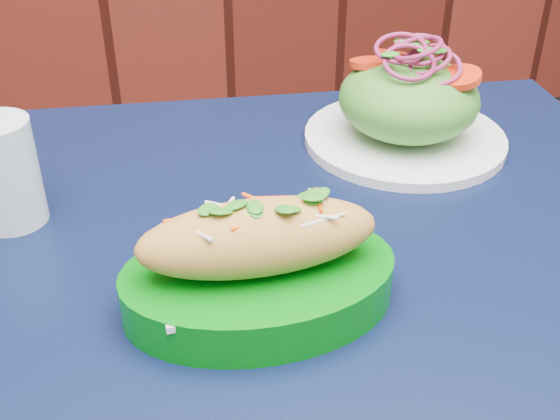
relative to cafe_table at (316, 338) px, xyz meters
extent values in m
cube|color=black|center=(0.00, 0.00, 0.07)|extent=(0.86, 0.86, 0.03)
cylinder|color=black|center=(-0.30, 0.36, -0.30)|extent=(0.04, 0.04, 0.72)
cylinder|color=black|center=(0.36, 0.30, -0.30)|extent=(0.04, 0.04, 0.72)
cylinder|color=white|center=(0.46, 0.23, -0.42)|extent=(0.03, 0.03, 0.48)
cube|color=white|center=(-0.06, -0.04, 0.12)|extent=(0.18, 0.12, 0.01)
ellipsoid|color=gold|center=(-0.06, -0.04, 0.16)|extent=(0.20, 0.07, 0.06)
cylinder|color=white|center=(0.17, 0.22, 0.09)|extent=(0.24, 0.24, 0.01)
ellipsoid|color=#4C992D|center=(0.17, 0.22, 0.15)|extent=(0.17, 0.17, 0.09)
cylinder|color=red|center=(0.22, 0.19, 0.19)|extent=(0.05, 0.05, 0.01)
cylinder|color=red|center=(0.13, 0.25, 0.19)|extent=(0.05, 0.05, 0.01)
cylinder|color=red|center=(0.17, 0.27, 0.19)|extent=(0.05, 0.05, 0.01)
torus|color=#952053|center=(0.17, 0.22, 0.20)|extent=(0.06, 0.06, 0.01)
torus|color=#952053|center=(0.17, 0.22, 0.20)|extent=(0.06, 0.06, 0.01)
torus|color=#952053|center=(0.17, 0.22, 0.20)|extent=(0.06, 0.06, 0.01)
torus|color=#952053|center=(0.17, 0.22, 0.21)|extent=(0.06, 0.06, 0.01)
torus|color=#952053|center=(0.17, 0.22, 0.21)|extent=(0.06, 0.06, 0.01)
torus|color=#952053|center=(0.17, 0.22, 0.22)|extent=(0.06, 0.06, 0.01)
cylinder|color=silver|center=(-0.28, 0.15, 0.14)|extent=(0.07, 0.07, 0.11)
camera|label=1|loc=(-0.15, -0.49, 0.48)|focal=45.00mm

